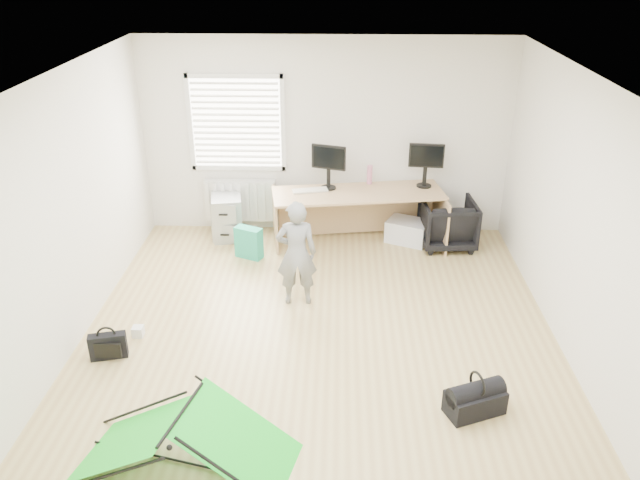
{
  "coord_description": "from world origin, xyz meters",
  "views": [
    {
      "loc": [
        0.19,
        -5.47,
        3.82
      ],
      "look_at": [
        0.0,
        0.4,
        0.95
      ],
      "focal_mm": 35.0,
      "sensor_mm": 36.0,
      "label": 1
    }
  ],
  "objects_px": {
    "thermos": "(370,175)",
    "person": "(296,253)",
    "duffel_bag": "(475,402)",
    "laptop_bag": "(108,346)",
    "kite": "(184,439)",
    "monitor_right": "(425,171)",
    "filing_cabinet": "(227,216)",
    "monitor_left": "(329,173)",
    "storage_crate": "(408,231)",
    "office_chair": "(447,223)",
    "desk": "(357,219)"
  },
  "relations": [
    {
      "from": "desk",
      "to": "filing_cabinet",
      "type": "height_order",
      "value": "desk"
    },
    {
      "from": "desk",
      "to": "office_chair",
      "type": "height_order",
      "value": "desk"
    },
    {
      "from": "laptop_bag",
      "to": "thermos",
      "type": "bearing_deg",
      "value": 33.64
    },
    {
      "from": "monitor_left",
      "to": "kite",
      "type": "bearing_deg",
      "value": -85.97
    },
    {
      "from": "thermos",
      "to": "laptop_bag",
      "type": "bearing_deg",
      "value": -132.32
    },
    {
      "from": "monitor_right",
      "to": "office_chair",
      "type": "height_order",
      "value": "monitor_right"
    },
    {
      "from": "storage_crate",
      "to": "laptop_bag",
      "type": "bearing_deg",
      "value": -139.6
    },
    {
      "from": "monitor_left",
      "to": "storage_crate",
      "type": "height_order",
      "value": "monitor_left"
    },
    {
      "from": "filing_cabinet",
      "to": "person",
      "type": "distance_m",
      "value": 2.05
    },
    {
      "from": "thermos",
      "to": "monitor_right",
      "type": "bearing_deg",
      "value": -6.57
    },
    {
      "from": "kite",
      "to": "laptop_bag",
      "type": "bearing_deg",
      "value": 142.39
    },
    {
      "from": "storage_crate",
      "to": "monitor_right",
      "type": "bearing_deg",
      "value": 32.32
    },
    {
      "from": "monitor_right",
      "to": "thermos",
      "type": "xyz_separation_m",
      "value": [
        -0.73,
        0.08,
        -0.09
      ]
    },
    {
      "from": "desk",
      "to": "storage_crate",
      "type": "distance_m",
      "value": 0.75
    },
    {
      "from": "kite",
      "to": "storage_crate",
      "type": "xyz_separation_m",
      "value": [
        2.15,
        4.14,
        -0.11
      ]
    },
    {
      "from": "filing_cabinet",
      "to": "duffel_bag",
      "type": "bearing_deg",
      "value": -61.83
    },
    {
      "from": "desk",
      "to": "duffel_bag",
      "type": "bearing_deg",
      "value": -82.52
    },
    {
      "from": "desk",
      "to": "duffel_bag",
      "type": "distance_m",
      "value": 3.48
    },
    {
      "from": "filing_cabinet",
      "to": "laptop_bag",
      "type": "distance_m",
      "value": 2.93
    },
    {
      "from": "person",
      "to": "storage_crate",
      "type": "bearing_deg",
      "value": -136.21
    },
    {
      "from": "laptop_bag",
      "to": "office_chair",
      "type": "bearing_deg",
      "value": 21.19
    },
    {
      "from": "kite",
      "to": "storage_crate",
      "type": "height_order",
      "value": "kite"
    },
    {
      "from": "office_chair",
      "to": "duffel_bag",
      "type": "distance_m",
      "value": 3.36
    },
    {
      "from": "thermos",
      "to": "person",
      "type": "xyz_separation_m",
      "value": [
        -0.88,
        -1.84,
        -0.27
      ]
    },
    {
      "from": "thermos",
      "to": "person",
      "type": "height_order",
      "value": "person"
    },
    {
      "from": "desk",
      "to": "kite",
      "type": "distance_m",
      "value": 4.28
    },
    {
      "from": "filing_cabinet",
      "to": "office_chair",
      "type": "xyz_separation_m",
      "value": [
        3.02,
        -0.18,
        0.02
      ]
    },
    {
      "from": "thermos",
      "to": "duffel_bag",
      "type": "relative_size",
      "value": 0.51
    },
    {
      "from": "desk",
      "to": "laptop_bag",
      "type": "relative_size",
      "value": 6.23
    },
    {
      "from": "filing_cabinet",
      "to": "office_chair",
      "type": "relative_size",
      "value": 0.85
    },
    {
      "from": "filing_cabinet",
      "to": "kite",
      "type": "relative_size",
      "value": 0.36
    },
    {
      "from": "duffel_bag",
      "to": "thermos",
      "type": "bearing_deg",
      "value": 80.13
    },
    {
      "from": "monitor_right",
      "to": "kite",
      "type": "bearing_deg",
      "value": -113.18
    },
    {
      "from": "person",
      "to": "desk",
      "type": "bearing_deg",
      "value": -120.53
    },
    {
      "from": "filing_cabinet",
      "to": "kite",
      "type": "height_order",
      "value": "filing_cabinet"
    },
    {
      "from": "monitor_left",
      "to": "laptop_bag",
      "type": "height_order",
      "value": "monitor_left"
    },
    {
      "from": "office_chair",
      "to": "kite",
      "type": "distance_m",
      "value": 4.84
    },
    {
      "from": "monitor_left",
      "to": "person",
      "type": "height_order",
      "value": "person"
    },
    {
      "from": "storage_crate",
      "to": "laptop_bag",
      "type": "distance_m",
      "value": 4.26
    },
    {
      "from": "office_chair",
      "to": "thermos",
      "type": "bearing_deg",
      "value": -20.36
    },
    {
      "from": "filing_cabinet",
      "to": "monitor_right",
      "type": "bearing_deg",
      "value": -9.03
    },
    {
      "from": "storage_crate",
      "to": "laptop_bag",
      "type": "xyz_separation_m",
      "value": [
        -3.25,
        -2.76,
        -0.02
      ]
    },
    {
      "from": "person",
      "to": "kite",
      "type": "distance_m",
      "value": 2.63
    },
    {
      "from": "laptop_bag",
      "to": "duffel_bag",
      "type": "relative_size",
      "value": 0.71
    },
    {
      "from": "laptop_bag",
      "to": "kite",
      "type": "bearing_deg",
      "value": -65.66
    },
    {
      "from": "monitor_left",
      "to": "duffel_bag",
      "type": "distance_m",
      "value": 3.82
    },
    {
      "from": "filing_cabinet",
      "to": "thermos",
      "type": "xyz_separation_m",
      "value": [
        1.96,
        0.13,
        0.59
      ]
    },
    {
      "from": "thermos",
      "to": "kite",
      "type": "bearing_deg",
      "value": -110.28
    },
    {
      "from": "office_chair",
      "to": "monitor_left",
      "type": "bearing_deg",
      "value": -7.92
    },
    {
      "from": "office_chair",
      "to": "storage_crate",
      "type": "relative_size",
      "value": 1.32
    }
  ]
}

